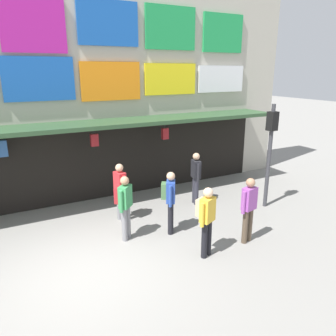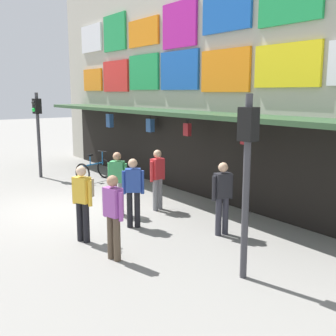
{
  "view_description": "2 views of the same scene",
  "coord_description": "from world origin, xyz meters",
  "px_view_note": "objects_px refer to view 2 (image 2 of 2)",
  "views": [
    {
      "loc": [
        -1.21,
        -6.2,
        4.15
      ],
      "look_at": [
        3.02,
        1.86,
        1.41
      ],
      "focal_mm": 34.94,
      "sensor_mm": 36.0,
      "label": 1
    },
    {
      "loc": [
        10.73,
        -4.17,
        3.23
      ],
      "look_at": [
        2.21,
        1.93,
        1.28
      ],
      "focal_mm": 43.99,
      "sensor_mm": 36.0,
      "label": 2
    }
  ],
  "objects_px": {
    "pedestrian_in_yellow": "(222,194)",
    "pedestrian_in_red": "(133,187)",
    "pedestrian_in_blue": "(113,213)",
    "pedestrian_in_purple": "(83,198)",
    "pedestrian_in_black": "(118,178)",
    "traffic_light_far": "(248,158)",
    "traffic_light_near": "(38,121)",
    "pedestrian_in_white": "(158,176)",
    "bicycle_parked": "(94,170)"
  },
  "relations": [
    {
      "from": "traffic_light_near",
      "to": "pedestrian_in_red",
      "type": "xyz_separation_m",
      "value": [
        7.18,
        -0.14,
        -1.16
      ]
    },
    {
      "from": "traffic_light_near",
      "to": "pedestrian_in_black",
      "type": "xyz_separation_m",
      "value": [
        6.02,
        0.08,
        -1.16
      ]
    },
    {
      "from": "traffic_light_near",
      "to": "pedestrian_in_purple",
      "type": "relative_size",
      "value": 1.9
    },
    {
      "from": "pedestrian_in_yellow",
      "to": "pedestrian_in_blue",
      "type": "xyz_separation_m",
      "value": [
        -0.17,
        -2.68,
        0.0
      ]
    },
    {
      "from": "pedestrian_in_black",
      "to": "pedestrian_in_blue",
      "type": "height_order",
      "value": "same"
    },
    {
      "from": "pedestrian_in_red",
      "to": "pedestrian_in_blue",
      "type": "relative_size",
      "value": 1.0
    },
    {
      "from": "pedestrian_in_black",
      "to": "pedestrian_in_blue",
      "type": "xyz_separation_m",
      "value": [
        2.63,
        -1.54,
        -0.04
      ]
    },
    {
      "from": "pedestrian_in_blue",
      "to": "pedestrian_in_purple",
      "type": "bearing_deg",
      "value": -177.71
    },
    {
      "from": "pedestrian_in_yellow",
      "to": "pedestrian_in_black",
      "type": "xyz_separation_m",
      "value": [
        -2.8,
        -1.14,
        0.04
      ]
    },
    {
      "from": "traffic_light_far",
      "to": "pedestrian_in_purple",
      "type": "height_order",
      "value": "traffic_light_far"
    },
    {
      "from": "pedestrian_in_yellow",
      "to": "pedestrian_in_white",
      "type": "bearing_deg",
      "value": -178.82
    },
    {
      "from": "traffic_light_near",
      "to": "pedestrian_in_purple",
      "type": "distance_m",
      "value": 7.62
    },
    {
      "from": "traffic_light_near",
      "to": "pedestrian_in_purple",
      "type": "height_order",
      "value": "traffic_light_near"
    },
    {
      "from": "pedestrian_in_white",
      "to": "pedestrian_in_red",
      "type": "xyz_separation_m",
      "value": [
        0.88,
        -1.3,
        0.04
      ]
    },
    {
      "from": "traffic_light_far",
      "to": "pedestrian_in_white",
      "type": "xyz_separation_m",
      "value": [
        -4.38,
        1.14,
        -1.19
      ]
    },
    {
      "from": "pedestrian_in_red",
      "to": "traffic_light_far",
      "type": "bearing_deg",
      "value": 2.6
    },
    {
      "from": "pedestrian_in_yellow",
      "to": "pedestrian_in_white",
      "type": "distance_m",
      "value": 2.53
    },
    {
      "from": "bicycle_parked",
      "to": "pedestrian_in_blue",
      "type": "relative_size",
      "value": 0.79
    },
    {
      "from": "traffic_light_far",
      "to": "traffic_light_near",
      "type": "bearing_deg",
      "value": -179.9
    },
    {
      "from": "pedestrian_in_white",
      "to": "pedestrian_in_purple",
      "type": "distance_m",
      "value": 2.89
    },
    {
      "from": "pedestrian_in_yellow",
      "to": "pedestrian_in_red",
      "type": "bearing_deg",
      "value": -140.64
    },
    {
      "from": "pedestrian_in_purple",
      "to": "traffic_light_near",
      "type": "bearing_deg",
      "value": 168.37
    },
    {
      "from": "traffic_light_near",
      "to": "pedestrian_in_white",
      "type": "distance_m",
      "value": 6.51
    },
    {
      "from": "traffic_light_near",
      "to": "pedestrian_in_white",
      "type": "bearing_deg",
      "value": 10.46
    },
    {
      "from": "pedestrian_in_yellow",
      "to": "pedestrian_in_blue",
      "type": "relative_size",
      "value": 1.0
    },
    {
      "from": "bicycle_parked",
      "to": "pedestrian_in_blue",
      "type": "xyz_separation_m",
      "value": [
        6.91,
        -2.87,
        0.55
      ]
    },
    {
      "from": "traffic_light_far",
      "to": "pedestrian_in_black",
      "type": "height_order",
      "value": "traffic_light_far"
    },
    {
      "from": "pedestrian_in_purple",
      "to": "pedestrian_in_blue",
      "type": "bearing_deg",
      "value": 2.29
    },
    {
      "from": "pedestrian_in_red",
      "to": "pedestrian_in_purple",
      "type": "distance_m",
      "value": 1.39
    },
    {
      "from": "bicycle_parked",
      "to": "pedestrian_in_red",
      "type": "relative_size",
      "value": 0.79
    },
    {
      "from": "traffic_light_far",
      "to": "pedestrian_in_blue",
      "type": "xyz_separation_m",
      "value": [
        -2.02,
        -1.49,
        -1.19
      ]
    },
    {
      "from": "traffic_light_far",
      "to": "pedestrian_in_red",
      "type": "relative_size",
      "value": 1.9
    },
    {
      "from": "pedestrian_in_red",
      "to": "pedestrian_in_black",
      "type": "bearing_deg",
      "value": 169.31
    },
    {
      "from": "pedestrian_in_black",
      "to": "pedestrian_in_purple",
      "type": "xyz_separation_m",
      "value": [
        1.35,
        -1.6,
        0.0
      ]
    },
    {
      "from": "pedestrian_in_black",
      "to": "pedestrian_in_yellow",
      "type": "bearing_deg",
      "value": 22.05
    },
    {
      "from": "pedestrian_in_purple",
      "to": "pedestrian_in_black",
      "type": "bearing_deg",
      "value": 130.31
    },
    {
      "from": "traffic_light_near",
      "to": "pedestrian_in_black",
      "type": "bearing_deg",
      "value": 0.74
    },
    {
      "from": "traffic_light_far",
      "to": "bicycle_parked",
      "type": "relative_size",
      "value": 2.4
    },
    {
      "from": "traffic_light_near",
      "to": "pedestrian_in_yellow",
      "type": "xyz_separation_m",
      "value": [
        8.83,
        1.21,
        -1.19
      ]
    },
    {
      "from": "traffic_light_near",
      "to": "traffic_light_far",
      "type": "bearing_deg",
      "value": 0.1
    },
    {
      "from": "pedestrian_in_yellow",
      "to": "pedestrian_in_red",
      "type": "height_order",
      "value": "same"
    },
    {
      "from": "pedestrian_in_yellow",
      "to": "bicycle_parked",
      "type": "bearing_deg",
      "value": 178.44
    },
    {
      "from": "pedestrian_in_blue",
      "to": "pedestrian_in_white",
      "type": "bearing_deg",
      "value": 131.92
    },
    {
      "from": "pedestrian_in_white",
      "to": "pedestrian_in_red",
      "type": "relative_size",
      "value": 1.0
    },
    {
      "from": "pedestrian_in_red",
      "to": "pedestrian_in_purple",
      "type": "bearing_deg",
      "value": -81.75
    },
    {
      "from": "traffic_light_far",
      "to": "bicycle_parked",
      "type": "xyz_separation_m",
      "value": [
        -8.93,
        1.39,
        -1.75
      ]
    },
    {
      "from": "traffic_light_near",
      "to": "pedestrian_in_red",
      "type": "height_order",
      "value": "traffic_light_near"
    },
    {
      "from": "pedestrian_in_yellow",
      "to": "pedestrian_in_blue",
      "type": "height_order",
      "value": "same"
    },
    {
      "from": "pedestrian_in_red",
      "to": "pedestrian_in_blue",
      "type": "height_order",
      "value": "same"
    },
    {
      "from": "traffic_light_near",
      "to": "pedestrian_in_blue",
      "type": "bearing_deg",
      "value": -9.62
    }
  ]
}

